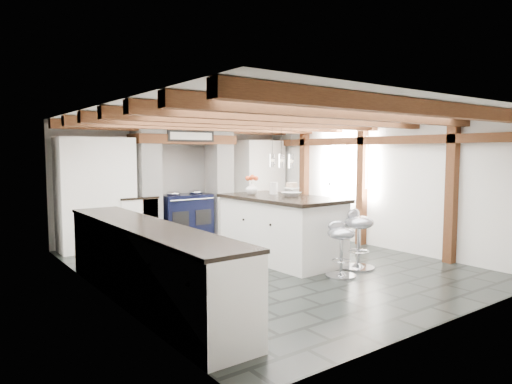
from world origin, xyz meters
TOP-DOWN VIEW (x-y plane):
  - ground at (0.00, 0.00)m, footprint 6.00×6.00m
  - room_shell at (-0.61, 1.42)m, footprint 6.00×6.03m
  - range_cooker at (0.00, 2.68)m, footprint 1.00×0.63m
  - kitchen_island at (0.39, 0.11)m, footprint 1.17×2.13m
  - bar_stool_near at (0.96, -0.99)m, footprint 0.53×0.53m
  - bar_stool_far at (0.43, -1.15)m, footprint 0.49×0.49m

SIDE VIEW (x-z plane):
  - ground at x=0.00m, z-range 0.00..0.00m
  - range_cooker at x=0.00m, z-range -0.03..0.96m
  - bar_stool_far at x=0.43m, z-range 0.09..0.88m
  - kitchen_island at x=0.39m, z-range -0.16..1.22m
  - bar_stool_near at x=0.96m, z-range 0.11..1.01m
  - room_shell at x=-0.61m, z-range -1.93..4.07m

